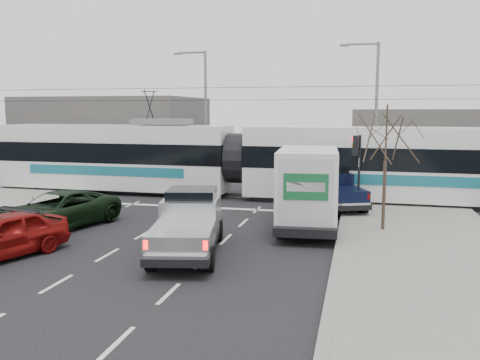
% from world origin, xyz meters
% --- Properties ---
extents(ground, '(120.00, 120.00, 0.00)m').
position_xyz_m(ground, '(0.00, 0.00, 0.00)').
color(ground, black).
rests_on(ground, ground).
extents(sidewalk_right, '(6.00, 60.00, 0.15)m').
position_xyz_m(sidewalk_right, '(9.00, 0.00, 0.07)').
color(sidewalk_right, gray).
rests_on(sidewalk_right, ground).
extents(rails, '(60.00, 1.60, 0.03)m').
position_xyz_m(rails, '(0.00, 10.00, 0.01)').
color(rails, '#33302D').
rests_on(rails, ground).
extents(building_left, '(14.00, 10.00, 6.00)m').
position_xyz_m(building_left, '(-14.00, 22.00, 3.00)').
color(building_left, slate).
rests_on(building_left, ground).
extents(building_right, '(12.00, 10.00, 5.00)m').
position_xyz_m(building_right, '(12.00, 24.00, 2.50)').
color(building_right, slate).
rests_on(building_right, ground).
extents(bare_tree, '(2.40, 2.40, 5.00)m').
position_xyz_m(bare_tree, '(7.60, 2.50, 3.79)').
color(bare_tree, '#47382B').
rests_on(bare_tree, ground).
extents(traffic_signal, '(0.44, 0.44, 3.60)m').
position_xyz_m(traffic_signal, '(6.47, 6.50, 2.74)').
color(traffic_signal, black).
rests_on(traffic_signal, ground).
extents(street_lamp_near, '(2.38, 0.25, 9.00)m').
position_xyz_m(street_lamp_near, '(7.31, 14.00, 5.11)').
color(street_lamp_near, slate).
rests_on(street_lamp_near, ground).
extents(street_lamp_far, '(2.38, 0.25, 9.00)m').
position_xyz_m(street_lamp_far, '(-4.19, 16.00, 5.11)').
color(street_lamp_far, slate).
rests_on(street_lamp_far, ground).
extents(catenary, '(60.00, 0.20, 7.00)m').
position_xyz_m(catenary, '(0.00, 10.00, 3.88)').
color(catenary, black).
rests_on(catenary, ground).
extents(tram, '(29.53, 3.57, 6.02)m').
position_xyz_m(tram, '(-0.18, 9.57, 2.14)').
color(tram, white).
rests_on(tram, ground).
extents(silver_pickup, '(3.07, 6.07, 2.10)m').
position_xyz_m(silver_pickup, '(0.89, -1.90, 1.05)').
color(silver_pickup, black).
rests_on(silver_pickup, ground).
extents(box_truck, '(2.78, 6.87, 3.36)m').
position_xyz_m(box_truck, '(4.54, 2.67, 1.66)').
color(box_truck, black).
rests_on(box_truck, ground).
extents(navy_pickup, '(3.46, 5.22, 2.07)m').
position_xyz_m(navy_pickup, '(5.38, 7.30, 1.02)').
color(navy_pickup, black).
rests_on(navy_pickup, ground).
extents(green_car, '(3.91, 5.98, 1.53)m').
position_xyz_m(green_car, '(-5.63, 0.21, 0.76)').
color(green_car, black).
rests_on(green_car, ground).
extents(red_car, '(3.26, 4.90, 1.55)m').
position_xyz_m(red_car, '(-4.95, -4.15, 0.77)').
color(red_car, maroon).
rests_on(red_car, ground).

